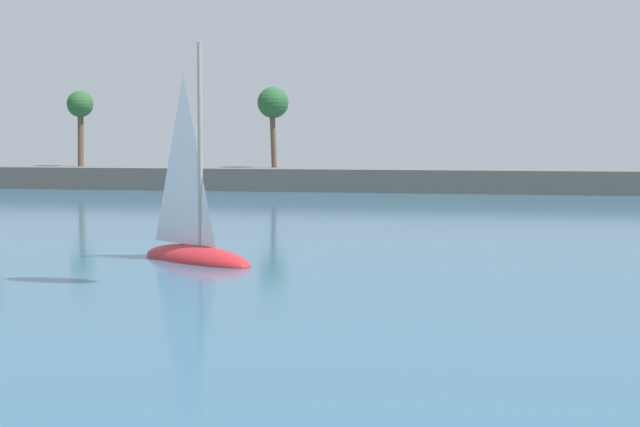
% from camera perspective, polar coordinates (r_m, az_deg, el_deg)
% --- Properties ---
extents(sea, '(220.00, 109.17, 0.06)m').
position_cam_1_polar(sea, '(65.39, 9.04, 0.42)').
color(sea, '#33607F').
rests_on(sea, ground).
extents(palm_headland, '(110.79, 6.00, 10.39)m').
position_cam_1_polar(palm_headland, '(79.93, 8.23, 2.23)').
color(palm_headland, '#605B54').
rests_on(palm_headland, ground).
extents(sailboat_toward_headland, '(5.62, 4.63, 8.21)m').
position_cam_1_polar(sailboat_toward_headland, '(36.99, -6.93, -1.45)').
color(sailboat_toward_headland, red).
rests_on(sailboat_toward_headland, sea).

